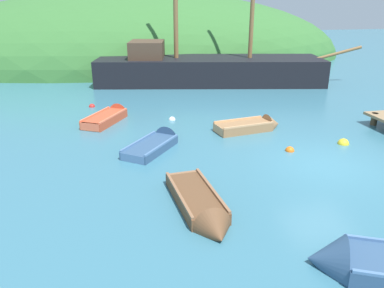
% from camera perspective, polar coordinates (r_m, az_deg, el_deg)
% --- Properties ---
extents(ground_plane, '(120.00, 120.00, 0.00)m').
position_cam_1_polar(ground_plane, '(13.81, 19.40, -2.93)').
color(ground_plane, teal).
extents(shore_hill, '(42.44, 24.55, 12.58)m').
position_cam_1_polar(shore_hill, '(39.33, -8.73, 12.77)').
color(shore_hill, '#387033').
rests_on(shore_hill, ground).
extents(sailing_ship, '(17.75, 7.01, 12.94)m').
position_cam_1_polar(sailing_ship, '(26.29, 2.28, 10.54)').
color(sailing_ship, black).
rests_on(sailing_ship, ground).
extents(rowboat_outer_right, '(2.69, 3.06, 1.03)m').
position_cam_1_polar(rowboat_outer_right, '(14.65, -5.24, -0.03)').
color(rowboat_outer_right, '#335175').
rests_on(rowboat_outer_right, ground).
extents(rowboat_far, '(2.46, 3.26, 0.97)m').
position_cam_1_polar(rowboat_far, '(18.31, -12.26, 3.93)').
color(rowboat_far, '#C64C2D').
rests_on(rowboat_far, ground).
extents(rowboat_outer_left, '(1.28, 3.51, 0.99)m').
position_cam_1_polar(rowboat_outer_left, '(10.17, 1.41, -9.70)').
color(rowboat_outer_left, brown).
rests_on(rowboat_outer_left, ground).
extents(rowboat_portside, '(3.13, 1.49, 0.98)m').
position_cam_1_polar(rowboat_portside, '(16.71, 9.06, 2.55)').
color(rowboat_portside, '#9E7047').
rests_on(rowboat_portside, ground).
extents(buoy_red, '(0.33, 0.33, 0.33)m').
position_cam_1_polar(buoy_red, '(20.93, -14.84, 5.44)').
color(buoy_red, red).
rests_on(buoy_red, ground).
extents(buoy_orange, '(0.34, 0.34, 0.34)m').
position_cam_1_polar(buoy_orange, '(14.66, 14.51, -1.01)').
color(buoy_orange, orange).
rests_on(buoy_orange, ground).
extents(buoy_white, '(0.32, 0.32, 0.32)m').
position_cam_1_polar(buoy_white, '(17.98, -3.02, 3.65)').
color(buoy_white, white).
rests_on(buoy_white, ground).
extents(buoy_yellow, '(0.44, 0.44, 0.44)m').
position_cam_1_polar(buoy_yellow, '(16.04, 21.83, 0.01)').
color(buoy_yellow, yellow).
rests_on(buoy_yellow, ground).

